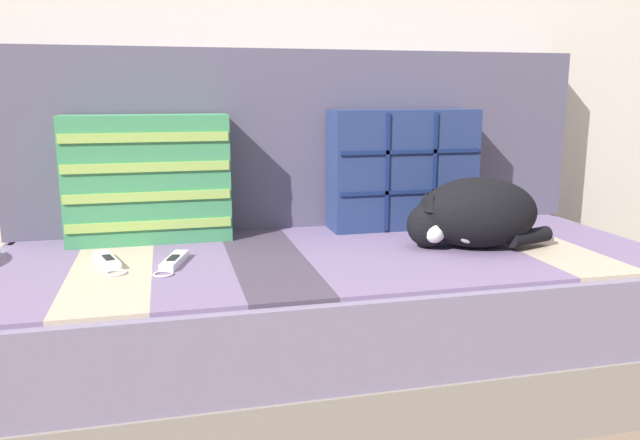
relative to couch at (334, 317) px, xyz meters
name	(u,v)px	position (x,y,z in m)	size (l,w,h in m)	color
ground_plane	(344,398)	(0.00, -0.11, -0.19)	(14.00, 14.00, 0.00)	#7A6651
couch	(334,317)	(0.00, 0.00, 0.00)	(1.86, 0.88, 0.39)	gray
sofa_backrest	(304,139)	(0.00, 0.37, 0.48)	(1.82, 0.14, 0.55)	#514C60
throw_pillow_quilted	(403,169)	(0.29, 0.23, 0.39)	(0.47, 0.14, 0.37)	navy
throw_pillow_striped	(148,179)	(-0.49, 0.23, 0.38)	(0.46, 0.14, 0.36)	#3D8956
sleeping_cat	(472,215)	(0.38, -0.07, 0.29)	(0.40, 0.27, 0.20)	black
game_remote_near	(174,261)	(-0.43, -0.06, 0.21)	(0.10, 0.20, 0.02)	white
game_remote_far	(108,261)	(-0.59, -0.02, 0.21)	(0.10, 0.21, 0.02)	white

